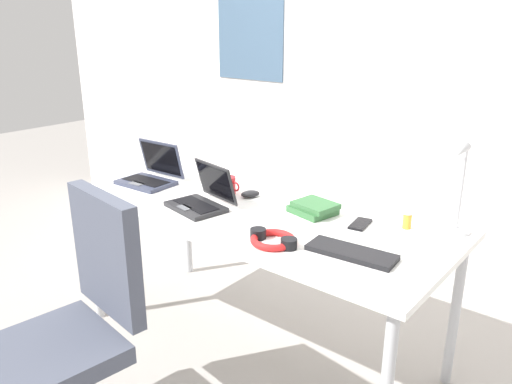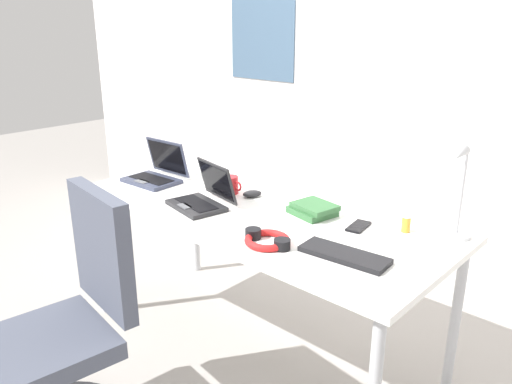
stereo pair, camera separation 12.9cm
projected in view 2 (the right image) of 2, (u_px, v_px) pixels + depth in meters
The scene contains 14 objects.
ground_plane at pixel (256, 345), 2.57m from camera, with size 12.00×12.00×0.00m, color gray.
wall_back at pixel (385, 68), 2.92m from camera, with size 6.00×0.13×2.60m.
desk at pixel (256, 220), 2.35m from camera, with size 1.80×0.80×0.74m.
desk_lamp at pixel (458, 192), 1.95m from camera, with size 0.12×0.18×0.40m.
laptop_far_corner at pixel (203, 198), 2.35m from camera, with size 0.31×0.28×0.20m.
laptop_mid_desk at pixel (156, 173), 2.71m from camera, with size 0.30×0.26×0.21m.
external_keyboard at pixel (344, 255), 1.85m from camera, with size 0.33×0.12×0.02m, color black.
computer_mouse at pixel (252, 194), 2.47m from camera, with size 0.06×0.10×0.03m, color black.
cell_phone at pixel (358, 226), 2.12m from camera, with size 0.06×0.14×0.01m, color black.
headphones at pixel (267, 240), 1.96m from camera, with size 0.21×0.18×0.04m.
pill_bottle at pixel (406, 222), 2.06m from camera, with size 0.04×0.04×0.08m.
book_stack at pixel (313, 209), 2.25m from camera, with size 0.22×0.19×0.05m.
coffee_mug at pixel (231, 185), 2.52m from camera, with size 0.11×0.08×0.09m.
office_chair at pixel (68, 341), 1.94m from camera, with size 0.52×0.57×0.97m.
Camera 2 is at (1.48, -1.60, 1.57)m, focal length 35.58 mm.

